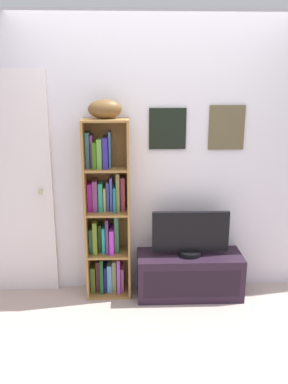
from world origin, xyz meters
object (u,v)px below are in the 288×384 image
tv_stand (189,275)px  door (5,187)px  television (190,234)px  bookshelf (106,216)px  football (105,109)px

tv_stand → door: bearing=174.3°
tv_stand → television: (0.00, 0.00, 0.40)m
bookshelf → football: bearing=-63.0°
television → door: (-1.67, 0.17, 0.42)m
bookshelf → football: football is taller
bookshelf → door: (-0.91, 0.08, 0.27)m
football → door: (-0.92, 0.11, -0.69)m
tv_stand → bookshelf: bearing=173.5°
football → television: football is taller
television → bookshelf: bearing=173.5°
television → football: bearing=175.8°
bookshelf → tv_stand: size_ratio=1.70×
football → door: size_ratio=0.14×
bookshelf → tv_stand: bearing=-6.5°
door → football: bearing=-6.8°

